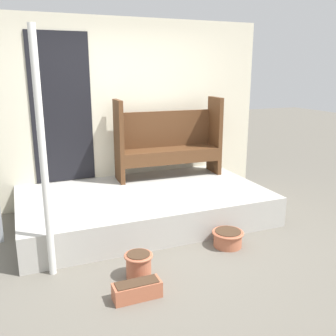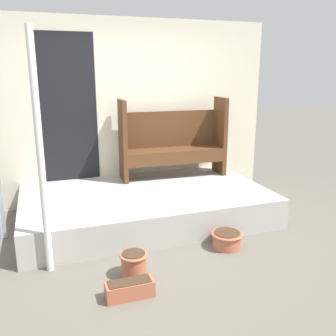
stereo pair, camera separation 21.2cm
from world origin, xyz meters
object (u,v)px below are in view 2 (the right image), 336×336
Objects in this scene: flower_pot_left at (134,263)px; flower_pot_middle at (227,239)px; bench at (173,139)px; planter_box_rect at (130,289)px; support_post at (40,157)px.

flower_pot_middle is at bearing 12.14° from flower_pot_left.
planter_box_rect is at bearing -115.82° from bench.
bench is 1.87m from flower_pot_middle.
bench is at bearing 61.76° from planter_box_rect.
support_post reaches higher than flower_pot_middle.
support_post is 1.41m from planter_box_rect.
flower_pot_middle is at bearing 24.30° from planter_box_rect.
planter_box_rect is (0.63, -0.69, -1.06)m from support_post.
flower_pot_left is at bearing -26.83° from support_post.
flower_pot_left is at bearing -117.02° from bench.
flower_pot_middle is (1.11, 0.24, -0.03)m from flower_pot_left.
support_post is at bearing 175.73° from flower_pot_middle.
flower_pot_left is 0.78× the size of flower_pot_middle.
bench is (1.83, 1.54, -0.22)m from support_post.
planter_box_rect is (-1.23, -0.55, -0.02)m from flower_pot_middle.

